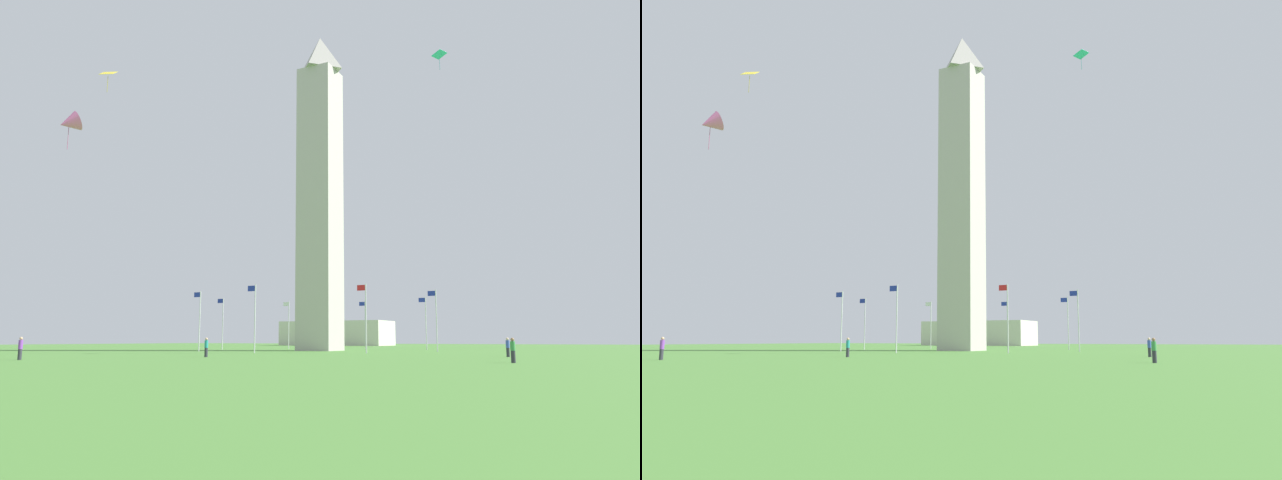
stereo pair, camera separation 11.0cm
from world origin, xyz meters
TOP-DOWN VIEW (x-y plane):
  - ground_plane at (0.00, 0.00)m, footprint 260.00×260.00m
  - obelisk_monument at (0.00, 0.00)m, footprint 5.13×5.13m
  - flagpole_n at (16.64, 0.00)m, footprint 1.12×0.14m
  - flagpole_ne at (11.79, 11.72)m, footprint 1.12×0.14m
  - flagpole_e at (0.06, 16.58)m, footprint 1.12×0.14m
  - flagpole_se at (-11.66, 11.72)m, footprint 1.12×0.14m
  - flagpole_s at (-16.52, 0.00)m, footprint 1.12×0.14m
  - flagpole_sw at (-11.66, -11.72)m, footprint 1.12×0.14m
  - flagpole_w at (0.06, -16.58)m, footprint 1.12×0.14m
  - flagpole_nw at (11.79, -11.72)m, footprint 1.12×0.14m
  - person_blue_shirt at (-28.18, 18.80)m, footprint 0.32×0.32m
  - person_teal_shirt at (-4.33, 31.02)m, footprint 0.32×0.32m
  - person_green_shirt at (-30.71, 32.48)m, footprint 0.32×0.32m
  - person_purple_shirt at (3.71, 43.38)m, footprint 0.32×0.32m
  - kite_cyan_diamond at (-21.06, 11.24)m, footprint 1.76×1.78m
  - kite_yellow_diamond at (4.53, 35.93)m, footprint 1.73×1.61m
  - kite_pink_delta at (-2.16, 45.29)m, footprint 2.17×2.30m
  - distant_building at (28.61, -66.52)m, footprint 27.97×12.21m

SIDE VIEW (x-z plane):
  - ground_plane at x=0.00m, z-range 0.00..0.00m
  - person_green_shirt at x=-30.71m, z-range -0.01..1.64m
  - person_teal_shirt at x=-4.33m, z-range -0.01..1.69m
  - person_blue_shirt at x=-28.18m, z-range -0.01..1.70m
  - person_purple_shirt at x=3.71m, z-range -0.01..1.73m
  - distant_building at x=28.61m, z-range 0.00..6.22m
  - flagpole_n at x=16.64m, z-range 0.39..8.20m
  - flagpole_ne at x=11.79m, z-range 0.39..8.20m
  - flagpole_e at x=0.06m, z-range 0.39..8.20m
  - flagpole_se at x=-11.66m, z-range 0.39..8.20m
  - flagpole_s at x=-16.52m, z-range 0.39..8.20m
  - flagpole_sw at x=-11.66m, z-range 0.39..8.20m
  - flagpole_w at x=0.06m, z-range 0.39..8.20m
  - flagpole_nw at x=11.79m, z-range 0.39..8.20m
  - kite_pink_delta at x=-2.16m, z-range 15.75..18.72m
  - obelisk_monument at x=0.00m, z-range 0.00..46.67m
  - kite_yellow_diamond at x=4.53m, z-range 25.37..27.71m
  - kite_cyan_diamond at x=-21.06m, z-range 32.84..34.93m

